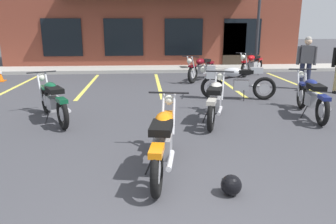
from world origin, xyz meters
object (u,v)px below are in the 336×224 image
motorcycle_red_sportbike (202,68)px  person_in_black_shirt (306,60)px  motorcycle_cream_vintage (234,80)px  helmet_on_pavement (231,185)px  motorcycle_blue_standard (252,64)px  motorcycle_silver_naked (312,96)px  motorcycle_black_cruiser (215,100)px  motorcycle_foreground_classic (163,140)px  motorcycle_green_cafe_racer (53,100)px

motorcycle_red_sportbike → person_in_black_shirt: size_ratio=1.07×
motorcycle_cream_vintage → helmet_on_pavement: motorcycle_cream_vintage is taller
motorcycle_blue_standard → helmet_on_pavement: size_ratio=6.64×
motorcycle_silver_naked → person_in_black_shirt: (1.39, 3.12, 0.49)m
motorcycle_black_cruiser → helmet_on_pavement: motorcycle_black_cruiser is taller
motorcycle_red_sportbike → motorcycle_silver_naked: same height
helmet_on_pavement → person_in_black_shirt: bearing=57.6°
motorcycle_foreground_classic → motorcycle_cream_vintage: (2.25, 4.49, 0.07)m
motorcycle_silver_naked → motorcycle_green_cafe_racer: (-5.75, 0.08, 0.00)m
motorcycle_red_sportbike → motorcycle_silver_naked: 5.30m
motorcycle_black_cruiser → motorcycle_cream_vintage: size_ratio=0.97×
motorcycle_red_sportbike → person_in_black_shirt: person_in_black_shirt is taller
motorcycle_blue_standard → motorcycle_red_sportbike: bearing=-153.4°
motorcycle_foreground_classic → person_in_black_shirt: bearing=49.4°
motorcycle_silver_naked → person_in_black_shirt: 3.45m
motorcycle_blue_standard → helmet_on_pavement: motorcycle_blue_standard is taller
motorcycle_foreground_classic → motorcycle_cream_vintage: bearing=63.3°
motorcycle_foreground_classic → motorcycle_black_cruiser: same height
motorcycle_cream_vintage → helmet_on_pavement: (-1.47, -5.26, -0.40)m
motorcycle_cream_vintage → person_in_black_shirt: 2.97m
motorcycle_silver_naked → motorcycle_blue_standard: size_ratio=1.21×
motorcycle_black_cruiser → motorcycle_blue_standard: size_ratio=1.18×
motorcycle_silver_naked → person_in_black_shirt: bearing=66.0°
motorcycle_silver_naked → motorcycle_green_cafe_racer: same height
motorcycle_red_sportbike → motorcycle_blue_standard: (2.30, 1.15, 0.00)m
person_in_black_shirt → helmet_on_pavement: bearing=-122.4°
motorcycle_red_sportbike → helmet_on_pavement: (-1.11, -8.43, -0.33)m
motorcycle_black_cruiser → helmet_on_pavement: bearing=-98.7°
motorcycle_foreground_classic → motorcycle_black_cruiser: bearing=62.1°
motorcycle_black_cruiser → motorcycle_red_sportbike: bearing=83.2°
motorcycle_green_cafe_racer → helmet_on_pavement: (3.01, -3.47, -0.33)m
motorcycle_black_cruiser → motorcycle_silver_naked: same height
motorcycle_silver_naked → motorcycle_foreground_classic: bearing=-143.4°
motorcycle_silver_naked → motorcycle_cream_vintage: same height
motorcycle_red_sportbike → motorcycle_black_cruiser: (-0.63, -5.26, 0.00)m
motorcycle_cream_vintage → motorcycle_red_sportbike: bearing=96.4°
person_in_black_shirt → helmet_on_pavement: 7.75m
motorcycle_black_cruiser → person_in_black_shirt: (3.64, 3.33, 0.49)m
motorcycle_red_sportbike → motorcycle_black_cruiser: bearing=-96.8°
motorcycle_green_cafe_racer → motorcycle_silver_naked: bearing=-0.8°
motorcycle_red_sportbike → motorcycle_blue_standard: size_ratio=1.04×
motorcycle_foreground_classic → motorcycle_blue_standard: 9.76m
motorcycle_cream_vintage → helmet_on_pavement: 5.47m
motorcycle_blue_standard → motorcycle_green_cafe_racer: 8.87m
motorcycle_red_sportbike → motorcycle_blue_standard: same height
motorcycle_foreground_classic → motorcycle_red_sportbike: same height
motorcycle_green_cafe_racer → motorcycle_blue_standard: bearing=43.6°
motorcycle_blue_standard → motorcycle_green_cafe_racer: (-6.42, -6.12, 0.00)m
motorcycle_black_cruiser → motorcycle_silver_naked: 2.27m
motorcycle_red_sportbike → helmet_on_pavement: bearing=-97.5°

